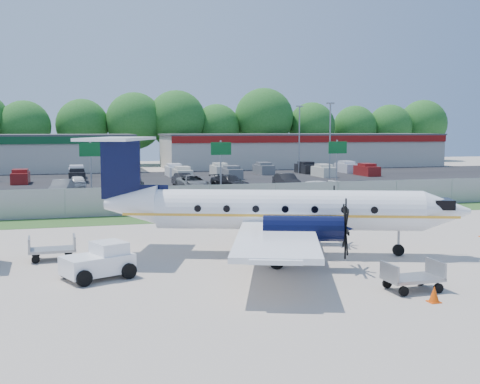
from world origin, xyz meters
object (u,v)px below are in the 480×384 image
object	(u,v)px
aircraft	(280,210)
baggage_cart_far	(413,277)
pushback_tug	(100,261)
baggage_cart_near	(52,249)

from	to	relation	value
aircraft	baggage_cart_far	world-z (taller)	aircraft
aircraft	pushback_tug	bearing A→B (deg)	-164.14
aircraft	pushback_tug	world-z (taller)	aircraft
pushback_tug	baggage_cart_far	xyz separation A→B (m)	(11.09, -5.10, -0.18)
pushback_tug	baggage_cart_near	distance (m)	4.50
aircraft	baggage_cart_far	xyz separation A→B (m)	(2.60, -7.51, -1.65)
baggage_cart_near	baggage_cart_far	size ratio (longest dim) A/B	1.02
aircraft	baggage_cart_near	xyz separation A→B (m)	(-10.47, 1.63, -1.65)
aircraft	pushback_tug	xyz separation A→B (m)	(-8.50, -2.41, -1.47)
baggage_cart_near	aircraft	bearing A→B (deg)	-8.86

